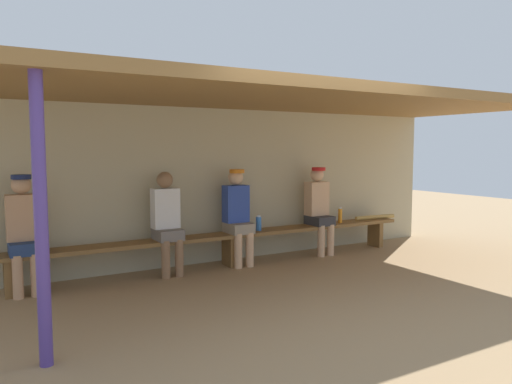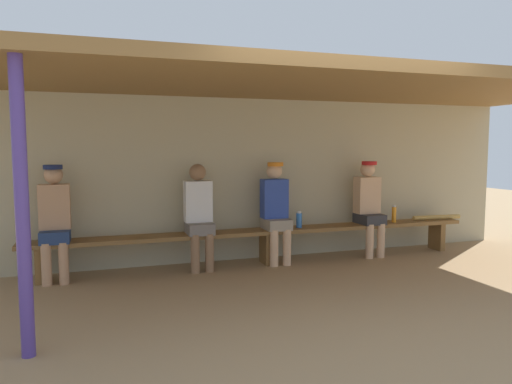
% 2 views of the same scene
% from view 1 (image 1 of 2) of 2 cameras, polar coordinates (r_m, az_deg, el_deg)
% --- Properties ---
extents(ground_plane, '(24.00, 24.00, 0.00)m').
position_cam_1_polar(ground_plane, '(5.61, 4.17, -11.86)').
color(ground_plane, '#9E7F59').
extents(back_wall, '(8.00, 0.20, 2.20)m').
position_cam_1_polar(back_wall, '(7.12, -4.88, 0.78)').
color(back_wall, '#B7AD8C').
rests_on(back_wall, ground).
extents(dugout_roof, '(8.00, 2.80, 0.12)m').
position_cam_1_polar(dugout_roof, '(5.99, 0.46, 11.10)').
color(dugout_roof, olive).
rests_on(dugout_roof, back_wall).
extents(support_post, '(0.10, 0.10, 2.20)m').
position_cam_1_polar(support_post, '(3.93, -23.81, -3.15)').
color(support_post, '#4C388C').
rests_on(support_post, ground).
extents(bench, '(6.00, 0.36, 0.46)m').
position_cam_1_polar(bench, '(6.81, -3.21, -5.45)').
color(bench, brown).
rests_on(bench, ground).
extents(player_rightmost, '(0.34, 0.42, 1.34)m').
position_cam_1_polar(player_rightmost, '(6.83, -2.16, -2.37)').
color(player_rightmost, gray).
rests_on(player_rightmost, ground).
extents(player_near_post, '(0.34, 0.42, 1.34)m').
position_cam_1_polar(player_near_post, '(6.41, -10.36, -3.09)').
color(player_near_post, slate).
rests_on(player_near_post, ground).
extents(player_in_blue, '(0.34, 0.42, 1.34)m').
position_cam_1_polar(player_in_blue, '(6.06, -25.52, -3.83)').
color(player_in_blue, navy).
rests_on(player_in_blue, ground).
extents(player_middle, '(0.34, 0.42, 1.34)m').
position_cam_1_polar(player_middle, '(7.59, 7.35, -1.65)').
color(player_middle, '#333338').
rests_on(player_middle, ground).
extents(water_bottle_clear, '(0.06, 0.06, 0.25)m').
position_cam_1_polar(water_bottle_clear, '(7.84, 9.80, -2.71)').
color(water_bottle_clear, orange).
rests_on(water_bottle_clear, bench).
extents(water_bottle_orange, '(0.08, 0.08, 0.22)m').
position_cam_1_polar(water_bottle_orange, '(7.00, 0.31, -3.68)').
color(water_bottle_orange, blue).
rests_on(water_bottle_orange, bench).
extents(baseball_bat, '(0.79, 0.12, 0.07)m').
position_cam_1_polar(baseball_bat, '(8.38, 13.72, -2.87)').
color(baseball_bat, tan).
rests_on(baseball_bat, bench).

